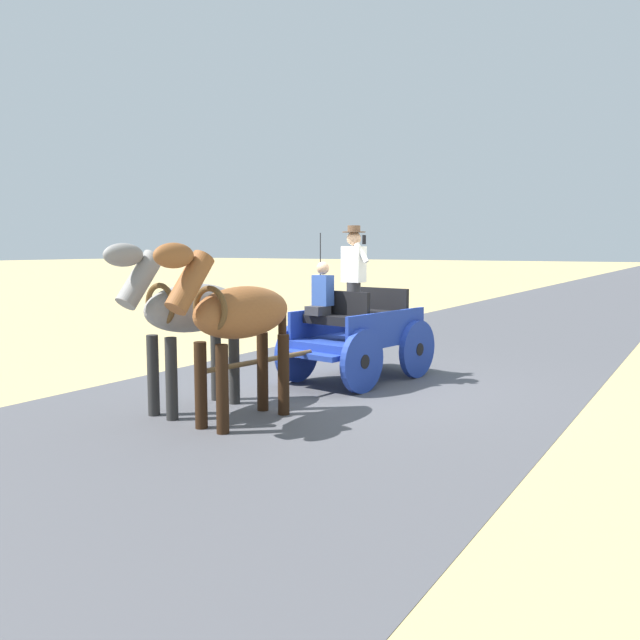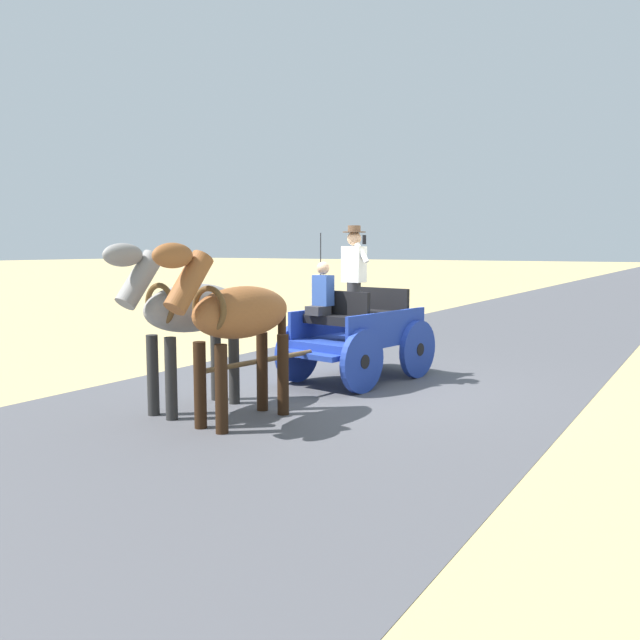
# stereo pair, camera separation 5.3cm
# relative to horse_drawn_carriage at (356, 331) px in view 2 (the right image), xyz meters

# --- Properties ---
(ground_plane) EXTENTS (200.00, 200.00, 0.00)m
(ground_plane) POSITION_rel_horse_drawn_carriage_xyz_m (-0.15, 0.26, -0.82)
(ground_plane) COLOR tan
(road_surface) EXTENTS (6.76, 160.00, 0.01)m
(road_surface) POSITION_rel_horse_drawn_carriage_xyz_m (-0.15, 0.26, -0.81)
(road_surface) COLOR #4C4C51
(road_surface) RESTS_ON ground
(horse_drawn_carriage) EXTENTS (1.76, 4.51, 2.50)m
(horse_drawn_carriage) POSITION_rel_horse_drawn_carriage_xyz_m (0.00, 0.00, 0.00)
(horse_drawn_carriage) COLOR #1E3899
(horse_drawn_carriage) RESTS_ON ground
(horse_near_side) EXTENTS (0.72, 2.14, 2.21)m
(horse_near_side) POSITION_rel_horse_drawn_carriage_xyz_m (-0.01, 3.07, 0.51)
(horse_near_side) COLOR brown
(horse_near_side) RESTS_ON ground
(horse_off_side) EXTENTS (0.74, 2.14, 2.21)m
(horse_off_side) POSITION_rel_horse_drawn_carriage_xyz_m (0.92, 2.92, 0.51)
(horse_off_side) COLOR gray
(horse_off_side) RESTS_ON ground
(traffic_cone) EXTENTS (0.32, 0.32, 0.50)m
(traffic_cone) POSITION_rel_horse_drawn_carriage_xyz_m (2.67, -2.63, -0.57)
(traffic_cone) COLOR orange
(traffic_cone) RESTS_ON ground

